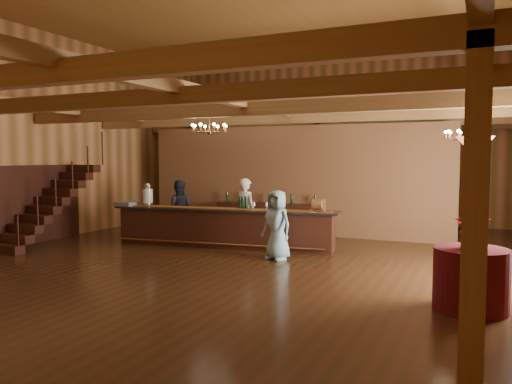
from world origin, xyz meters
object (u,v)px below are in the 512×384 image
at_px(tasting_bar, 223,227).
at_px(backbar_shelf, 269,219).
at_px(round_table, 471,279).
at_px(beverage_dispenser, 148,195).
at_px(raffle_drum, 318,204).
at_px(bartender, 246,211).
at_px(pendant_lamp, 475,143).
at_px(guest, 277,225).
at_px(staff_second, 179,209).
at_px(chandelier_left, 209,128).
at_px(chandelier_right, 466,134).
at_px(floor_plant, 436,221).

relative_size(tasting_bar, backbar_shelf, 1.83).
bearing_deg(round_table, beverage_dispenser, 160.18).
xyz_separation_m(raffle_drum, bartender, (-2.05, 0.45, -0.29)).
xyz_separation_m(backbar_shelf, pendant_lamp, (5.46, -5.40, 1.96)).
distance_m(backbar_shelf, guest, 3.62).
height_order(bartender, staff_second, bartender).
bearing_deg(backbar_shelf, guest, -66.64).
bearing_deg(beverage_dispenser, staff_second, 67.52).
bearing_deg(chandelier_left, backbar_shelf, 89.25).
relative_size(round_table, staff_second, 0.66).
distance_m(chandelier_right, bartender, 5.48).
height_order(backbar_shelf, round_table, round_table).
height_order(beverage_dispenser, floor_plant, beverage_dispenser).
height_order(beverage_dispenser, guest, beverage_dispenser).
distance_m(raffle_drum, backbar_shelf, 3.11).
relative_size(chandelier_right, pendant_lamp, 0.89).
distance_m(backbar_shelf, chandelier_left, 4.12).
height_order(staff_second, floor_plant, staff_second).
xyz_separation_m(tasting_bar, chandelier_right, (5.43, 0.31, 2.19)).
relative_size(pendant_lamp, bartender, 0.54).
bearing_deg(staff_second, floor_plant, 170.92).
xyz_separation_m(chandelier_left, guest, (1.61, 0.08, -2.11)).
xyz_separation_m(chandelier_left, pendant_lamp, (5.50, -2.07, -0.46)).
height_order(beverage_dispenser, chandelier_left, chandelier_left).
xyz_separation_m(round_table, chandelier_right, (-0.23, 3.31, 2.22)).
distance_m(raffle_drum, chandelier_right, 3.46).
relative_size(tasting_bar, chandelier_right, 7.18).
height_order(chandelier_left, floor_plant, chandelier_left).
relative_size(beverage_dispenser, pendant_lamp, 0.67).
distance_m(tasting_bar, staff_second, 1.89).
bearing_deg(staff_second, chandelier_left, 111.50).
bearing_deg(backbar_shelf, bartender, -89.71).
bearing_deg(pendant_lamp, chandelier_left, 159.41).
bearing_deg(backbar_shelf, tasting_bar, -97.25).
distance_m(backbar_shelf, pendant_lamp, 7.93).
bearing_deg(bartender, floor_plant, -133.86).
relative_size(backbar_shelf, chandelier_left, 3.92).
bearing_deg(raffle_drum, guest, -117.33).
bearing_deg(chandelier_left, chandelier_right, 13.31).
relative_size(raffle_drum, round_table, 0.33).
xyz_separation_m(pendant_lamp, bartender, (-5.38, 3.69, -1.57)).
height_order(round_table, pendant_lamp, pendant_lamp).
bearing_deg(tasting_bar, floor_plant, 24.98).
xyz_separation_m(beverage_dispenser, floor_plant, (6.80, 3.12, -0.68)).
xyz_separation_m(bartender, guest, (1.49, -1.54, -0.08)).
height_order(guest, floor_plant, guest).
distance_m(pendant_lamp, bartender, 6.71).
distance_m(backbar_shelf, bartender, 1.76).
relative_size(chandelier_left, floor_plant, 0.72).
bearing_deg(backbar_shelf, pendant_lamp, -47.05).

